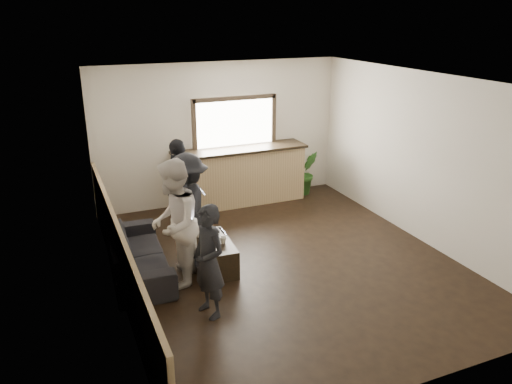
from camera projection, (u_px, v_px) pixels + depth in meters
name	position (u px, v px, depth m)	size (l,w,h in m)	color
ground	(284.00, 262.00, 7.79)	(5.00, 6.00, 0.01)	black
room_shell	(239.00, 179.00, 7.02)	(5.01, 6.01, 2.80)	silver
bar_counter	(240.00, 172.00, 10.02)	(2.70, 0.68, 2.13)	tan
sofa	(138.00, 254.00, 7.40)	(2.04, 0.80, 0.60)	black
coffee_table	(212.00, 255.00, 7.54)	(0.56, 1.00, 0.45)	black
cup_a	(200.00, 235.00, 7.57)	(0.11, 0.11, 0.09)	silver
cup_b	(223.00, 240.00, 7.39)	(0.11, 0.11, 0.10)	silver
potted_plant	(306.00, 172.00, 10.58)	(0.52, 0.42, 0.94)	#2D6623
person_a	(209.00, 262.00, 6.21)	(0.52, 0.63, 1.50)	black
person_b	(174.00, 224.00, 6.88)	(1.01, 1.11, 1.84)	beige
person_c	(188.00, 207.00, 7.65)	(0.90, 1.23, 1.70)	black
person_d	(180.00, 186.00, 8.62)	(0.88, 1.05, 1.68)	black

